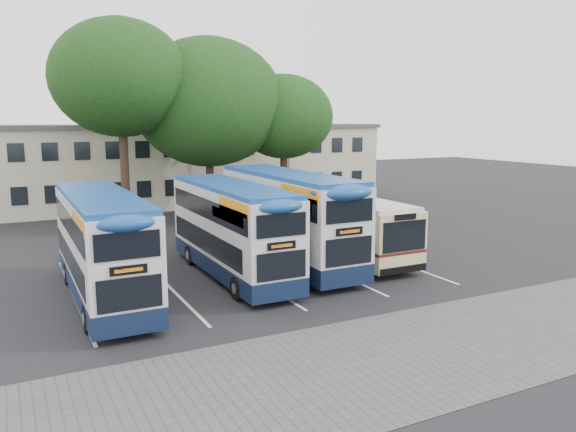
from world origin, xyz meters
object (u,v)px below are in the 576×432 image
(tree_mid, at_px, (208,103))
(bus_dd_left, at_px, (102,242))
(bus_single, at_px, (340,222))
(lamp_post, at_px, (289,140))
(tree_left, at_px, (120,78))
(bus_dd_right, at_px, (288,214))
(bus_dd_mid, at_px, (231,226))
(tree_right, at_px, (284,117))

(tree_mid, xyz_separation_m, bus_dd_left, (-8.86, -13.72, -5.46))
(bus_single, bearing_deg, bus_dd_left, -169.79)
(lamp_post, distance_m, tree_left, 13.33)
(bus_dd_left, xyz_separation_m, bus_single, (11.43, 2.06, -0.51))
(tree_mid, height_order, bus_dd_right, tree_mid)
(tree_left, distance_m, tree_mid, 5.70)
(bus_dd_mid, xyz_separation_m, bus_dd_right, (2.99, 0.69, 0.16))
(tree_left, bearing_deg, bus_dd_right, -66.43)
(bus_dd_mid, bearing_deg, lamp_post, 55.44)
(tree_mid, xyz_separation_m, bus_single, (2.58, -11.66, -5.97))
(bus_single, bearing_deg, tree_right, 77.89)
(bus_dd_left, height_order, bus_dd_mid, bus_dd_left)
(tree_mid, relative_size, bus_dd_right, 1.15)
(tree_left, relative_size, bus_dd_mid, 1.30)
(tree_right, relative_size, bus_dd_mid, 1.01)
(bus_dd_left, xyz_separation_m, bus_dd_mid, (5.34, 0.86, -0.00))
(tree_mid, xyz_separation_m, tree_right, (4.88, -0.92, -0.89))
(lamp_post, relative_size, tree_left, 0.74)
(lamp_post, distance_m, bus_single, 14.98)
(bus_dd_mid, distance_m, bus_dd_right, 3.07)
(lamp_post, xyz_separation_m, bus_dd_left, (-15.76, -15.99, -2.92))
(bus_dd_mid, distance_m, bus_single, 6.23)
(tree_mid, bearing_deg, bus_dd_mid, -105.30)
(lamp_post, distance_m, tree_mid, 7.70)
(lamp_post, bearing_deg, tree_left, -166.27)
(tree_left, xyz_separation_m, bus_dd_right, (4.97, -11.40, -6.58))
(tree_left, distance_m, tree_right, 10.61)
(tree_mid, relative_size, bus_dd_left, 1.24)
(tree_right, height_order, bus_dd_left, tree_right)
(tree_left, height_order, bus_dd_left, tree_left)
(tree_left, xyz_separation_m, tree_mid, (5.50, 0.76, -1.28))
(lamp_post, relative_size, tree_mid, 0.78)
(tree_mid, bearing_deg, lamp_post, 18.20)
(bus_dd_right, bearing_deg, bus_dd_left, -169.45)
(lamp_post, relative_size, bus_single, 0.92)
(tree_mid, bearing_deg, tree_right, -10.63)
(tree_mid, xyz_separation_m, bus_dd_right, (-0.53, -12.16, -5.30))
(tree_right, relative_size, bus_single, 0.97)
(tree_left, xyz_separation_m, bus_dd_left, (-3.36, -12.96, -6.74))
(bus_dd_mid, relative_size, bus_single, 0.96)
(bus_dd_left, bearing_deg, lamp_post, 45.40)
(bus_single, bearing_deg, tree_mid, 102.46)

